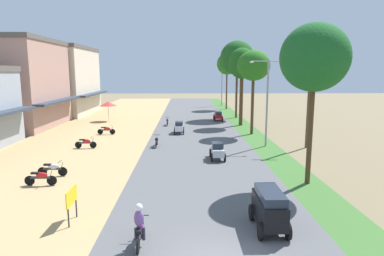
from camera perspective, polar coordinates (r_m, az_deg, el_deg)
The scene contains 23 objects.
shophouse_mid at distance 43.02m, azimuth -27.40°, elevation 6.74°, with size 8.93×11.39×10.10m.
shophouse_far at distance 54.66m, azimuth -21.57°, elevation 7.52°, with size 10.06×12.94×10.10m.
parked_motorbike_nearest at distance 20.77m, azimuth -24.37°, elevation -7.61°, with size 1.80×0.54×0.94m.
parked_motorbike_second at distance 22.30m, azimuth -22.66°, elevation -6.35°, with size 1.80×0.54×0.94m.
parked_motorbike_third at distance 29.33m, azimuth -17.64°, elevation -2.35°, with size 1.80×0.54×0.94m.
parked_motorbike_fourth at distance 35.19m, azimuth -14.37°, elevation -0.27°, with size 1.80×0.54×0.94m.
street_signboard at distance 15.26m, azimuth -19.85°, elevation -11.26°, with size 0.06×1.30×1.50m.
vendor_umbrella at distance 44.49m, azimuth -14.12°, elevation 4.03°, with size 2.20×2.20×2.52m.
median_tree_nearest at distance 19.60m, azimuth 20.18°, elevation 11.13°, with size 3.72×3.72×8.95m.
median_tree_second at distance 34.39m, azimuth 10.46°, elevation 10.33°, with size 3.30×3.30×8.44m.
median_tree_third at distance 39.97m, azimuth 8.53°, elevation 10.67°, with size 3.11×3.11×9.09m.
median_tree_fourth at distance 46.58m, azimuth 7.73°, elevation 11.74°, with size 4.61×4.61×10.48m.
median_tree_fifth at distance 57.49m, azimuth 5.99°, elevation 10.79°, with size 3.41×3.41×9.43m.
streetlamp_near at distance 28.89m, azimuth 12.73°, elevation 5.23°, with size 3.16×0.20×7.34m.
streetlamp_mid at distance 63.49m, azimuth 5.13°, elevation 7.96°, with size 3.16×0.20×7.94m.
utility_pole_near at distance 29.48m, azimuth 19.32°, elevation 5.58°, with size 1.80×0.20×8.83m.
car_van_black at distance 14.11m, azimuth 13.04°, elevation -13.01°, with size 1.19×2.41×1.67m.
car_hatchback_silver at distance 24.45m, azimuth 4.36°, elevation -3.79°, with size 1.04×2.00×1.23m.
car_hatchback_white at distance 34.61m, azimuth -2.21°, elevation 0.19°, with size 1.04×2.00×1.23m.
car_sedan_red at distance 43.80m, azimuth 4.47°, elevation 2.15°, with size 1.10×2.26×1.19m.
motorbike_foreground_rider at distance 12.81m, azimuth -8.91°, elevation -16.13°, with size 0.54×1.80×1.66m.
motorbike_ahead_second at distance 28.69m, azimuth -6.05°, elevation -2.17°, with size 0.54×1.80×0.94m.
motorbike_ahead_third at distance 39.89m, azimuth -4.22°, elevation 1.17°, with size 0.54×1.80×0.94m.
Camera 1 is at (-1.11, -9.76, 6.39)m, focal length 31.27 mm.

